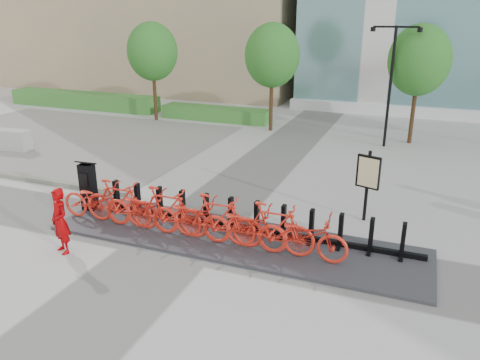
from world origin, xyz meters
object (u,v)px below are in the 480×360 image
(map_sign, at_px, (368,175))
(bike_0, at_px, (96,201))
(worker_red, at_px, (60,221))
(kiosk, at_px, (88,186))
(jersey_barrier, at_px, (5,139))

(map_sign, bearing_deg, bike_0, -139.28)
(worker_red, bearing_deg, bike_0, 124.00)
(bike_0, bearing_deg, map_sign, -67.30)
(map_sign, bearing_deg, worker_red, -127.06)
(kiosk, height_order, jersey_barrier, kiosk)
(jersey_barrier, bearing_deg, map_sign, -13.01)
(bike_0, height_order, worker_red, worker_red)
(worker_red, bearing_deg, map_sign, 59.23)
(bike_0, relative_size, kiosk, 1.42)
(bike_0, bearing_deg, kiosk, 51.09)
(kiosk, relative_size, jersey_barrier, 0.68)
(bike_0, distance_m, jersey_barrier, 9.59)
(map_sign, bearing_deg, jersey_barrier, -169.00)
(worker_red, relative_size, jersey_barrier, 0.74)
(worker_red, distance_m, map_sign, 7.97)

